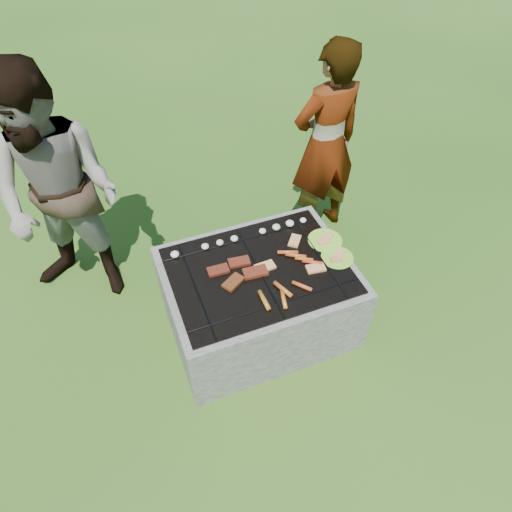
{
  "coord_description": "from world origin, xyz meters",
  "views": [
    {
      "loc": [
        -0.79,
        -1.96,
        2.93
      ],
      "look_at": [
        0.0,
        0.05,
        0.7
      ],
      "focal_mm": 32.0,
      "sensor_mm": 36.0,
      "label": 1
    }
  ],
  "objects_px": {
    "plate_near": "(337,258)",
    "bystander": "(60,197)",
    "fire_pit": "(258,300)",
    "cook": "(326,144)",
    "plate_far": "(325,240)"
  },
  "relations": [
    {
      "from": "plate_near",
      "to": "bystander",
      "type": "relative_size",
      "value": 0.13
    },
    {
      "from": "fire_pit",
      "to": "plate_near",
      "type": "bearing_deg",
      "value": -9.51
    },
    {
      "from": "plate_near",
      "to": "cook",
      "type": "height_order",
      "value": "cook"
    },
    {
      "from": "plate_far",
      "to": "bystander",
      "type": "distance_m",
      "value": 1.9
    },
    {
      "from": "plate_near",
      "to": "bystander",
      "type": "bearing_deg",
      "value": 150.73
    },
    {
      "from": "fire_pit",
      "to": "cook",
      "type": "xyz_separation_m",
      "value": [
        0.95,
        0.89,
        0.58
      ]
    },
    {
      "from": "plate_far",
      "to": "cook",
      "type": "relative_size",
      "value": 0.16
    },
    {
      "from": "plate_far",
      "to": "plate_near",
      "type": "relative_size",
      "value": 1.15
    },
    {
      "from": "fire_pit",
      "to": "plate_far",
      "type": "height_order",
      "value": "plate_far"
    },
    {
      "from": "fire_pit",
      "to": "plate_near",
      "type": "height_order",
      "value": "plate_near"
    },
    {
      "from": "plate_near",
      "to": "bystander",
      "type": "distance_m",
      "value": 1.98
    },
    {
      "from": "cook",
      "to": "plate_far",
      "type": "bearing_deg",
      "value": 58.81
    },
    {
      "from": "bystander",
      "to": "plate_near",
      "type": "bearing_deg",
      "value": 3.77
    },
    {
      "from": "fire_pit",
      "to": "bystander",
      "type": "bearing_deg",
      "value": 143.02
    },
    {
      "from": "fire_pit",
      "to": "plate_far",
      "type": "bearing_deg",
      "value": 9.45
    }
  ]
}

